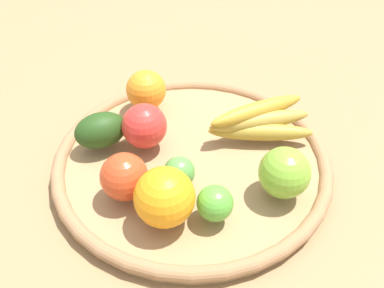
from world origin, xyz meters
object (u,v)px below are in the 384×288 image
(apple_2, at_px, (284,173))
(orange_1, at_px, (146,90))
(lime_0, at_px, (215,203))
(orange_0, at_px, (164,197))
(apple_0, at_px, (144,126))
(apple_1, at_px, (124,177))
(banana_bunch, at_px, (259,121))
(lime_1, at_px, (179,172))
(avocado, at_px, (101,130))

(apple_2, xyz_separation_m, orange_1, (-0.27, 0.11, -0.00))
(lime_0, xyz_separation_m, orange_0, (-0.06, -0.03, 0.02))
(orange_1, bearing_deg, apple_0, -64.24)
(apple_0, bearing_deg, orange_0, -53.00)
(apple_2, height_order, apple_1, apple_2)
(banana_bunch, distance_m, orange_1, 0.20)
(apple_2, height_order, lime_1, apple_2)
(orange_0, bearing_deg, apple_0, 127.00)
(orange_1, xyz_separation_m, orange_0, (0.14, -0.22, 0.01))
(apple_2, xyz_separation_m, apple_1, (-0.20, -0.09, -0.00))
(apple_0, relative_size, orange_0, 0.88)
(banana_bunch, relative_size, lime_1, 3.67)
(avocado, bearing_deg, apple_2, 1.96)
(banana_bunch, xyz_separation_m, apple_0, (-0.16, -0.09, 0.01))
(orange_1, distance_m, apple_0, 0.10)
(avocado, bearing_deg, lime_0, -17.73)
(apple_1, distance_m, orange_1, 0.21)
(apple_2, xyz_separation_m, apple_0, (-0.23, 0.02, -0.00))
(apple_2, bearing_deg, apple_1, -155.97)
(lime_1, relative_size, orange_0, 0.57)
(lime_0, bearing_deg, apple_0, 147.73)
(avocado, height_order, lime_1, avocado)
(apple_0, bearing_deg, banana_bunch, 30.00)
(apple_1, xyz_separation_m, avocado, (-0.09, 0.08, -0.01))
(banana_bunch, bearing_deg, lime_1, -115.62)
(avocado, relative_size, apple_0, 1.16)
(lime_0, bearing_deg, apple_2, 47.71)
(apple_2, height_order, lime_0, apple_2)
(avocado, bearing_deg, orange_1, 80.98)
(apple_2, distance_m, banana_bunch, 0.13)
(banana_bunch, bearing_deg, orange_1, -179.80)
(apple_2, relative_size, orange_1, 1.04)
(apple_2, relative_size, banana_bunch, 0.43)
(lime_0, bearing_deg, lime_1, 151.59)
(banana_bunch, distance_m, avocado, 0.25)
(apple_1, distance_m, apple_0, 0.11)
(apple_1, relative_size, lime_0, 1.36)
(apple_1, height_order, avocado, apple_1)
(apple_2, xyz_separation_m, lime_1, (-0.14, -0.04, -0.01))
(orange_1, bearing_deg, apple_1, -70.87)
(banana_bunch, height_order, lime_1, banana_bunch)
(apple_1, bearing_deg, banana_bunch, 56.06)
(apple_2, relative_size, avocado, 0.87)
(banana_bunch, distance_m, lime_0, 0.19)
(apple_1, height_order, apple_0, apple_0)
(lime_1, distance_m, orange_0, 0.07)
(apple_1, bearing_deg, lime_1, 37.57)
(apple_0, bearing_deg, orange_1, 115.76)
(apple_2, height_order, orange_1, apple_2)
(avocado, bearing_deg, orange_0, -31.82)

